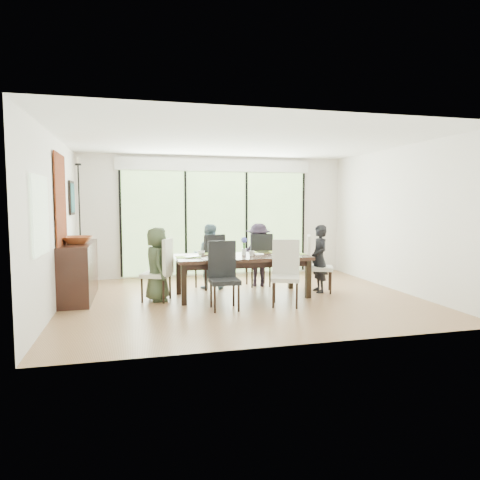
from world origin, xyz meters
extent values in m
cube|color=brown|center=(0.00, 0.00, -0.01)|extent=(6.00, 5.00, 0.01)
cube|color=white|center=(0.00, 0.00, 2.71)|extent=(6.00, 5.00, 0.01)
cube|color=silver|center=(0.00, 2.51, 1.35)|extent=(6.00, 0.02, 2.70)
cube|color=silver|center=(0.00, -2.51, 1.35)|extent=(6.00, 0.02, 2.70)
cube|color=silver|center=(-3.01, 0.00, 1.35)|extent=(0.02, 5.00, 2.70)
cube|color=beige|center=(3.01, 0.00, 1.35)|extent=(0.02, 5.00, 2.70)
cube|color=#598C3F|center=(0.00, 2.47, 1.20)|extent=(4.20, 0.02, 2.30)
cube|color=white|center=(0.00, 2.46, 2.50)|extent=(4.40, 0.06, 0.28)
cube|color=black|center=(-2.10, 2.46, 1.20)|extent=(0.05, 0.04, 2.30)
cube|color=black|center=(-0.70, 2.46, 1.20)|extent=(0.05, 0.04, 2.30)
cube|color=black|center=(0.70, 2.46, 1.20)|extent=(0.05, 0.04, 2.30)
cube|color=black|center=(2.10, 2.46, 1.20)|extent=(0.05, 0.04, 2.30)
cube|color=#8CAD7F|center=(-2.97, -1.20, 1.50)|extent=(0.02, 0.90, 1.00)
cube|color=brown|center=(0.00, 3.40, -0.05)|extent=(6.00, 1.80, 0.10)
cube|color=#503522|center=(0.00, 4.20, 0.55)|extent=(6.00, 0.08, 0.06)
sphere|color=#14380F|center=(-1.80, 5.20, 1.44)|extent=(3.20, 3.20, 3.20)
sphere|color=#14380F|center=(0.40, 5.80, 1.80)|extent=(4.00, 4.00, 4.00)
sphere|color=#14380F|center=(2.20, 5.00, 1.26)|extent=(2.80, 2.80, 2.80)
sphere|color=#14380F|center=(-0.60, 6.50, 1.62)|extent=(3.60, 3.60, 3.60)
cube|color=black|center=(0.03, 0.20, 0.70)|extent=(2.33, 1.07, 0.06)
cube|color=black|center=(0.03, 0.20, 0.61)|extent=(2.13, 0.87, 0.10)
cube|color=black|center=(-1.05, -0.23, 0.33)|extent=(0.09, 0.09, 0.67)
cube|color=black|center=(1.11, -0.23, 0.33)|extent=(0.09, 0.09, 0.67)
cube|color=black|center=(-1.05, 0.63, 0.33)|extent=(0.09, 0.09, 0.67)
cube|color=black|center=(1.11, 0.63, 0.33)|extent=(0.09, 0.09, 0.67)
imported|color=#37432D|center=(-1.45, 0.20, 0.63)|extent=(0.39, 0.60, 1.25)
imported|color=black|center=(1.51, 0.20, 0.63)|extent=(0.39, 0.60, 1.25)
imported|color=#6E8FA0|center=(-0.42, 1.03, 0.63)|extent=(0.66, 0.50, 1.25)
imported|color=#251C2B|center=(0.58, 1.03, 0.63)|extent=(0.66, 0.51, 1.25)
cube|color=#95C747|center=(-0.92, 0.20, 0.73)|extent=(0.43, 0.31, 0.01)
cube|color=#80A83C|center=(0.98, 0.20, 0.73)|extent=(0.43, 0.31, 0.01)
cube|color=#84A33A|center=(-0.42, 0.60, 0.73)|extent=(0.43, 0.31, 0.01)
cube|color=#A6C546|center=(0.58, 0.60, 0.73)|extent=(0.43, 0.31, 0.01)
cube|color=white|center=(-0.52, -0.10, 0.73)|extent=(0.43, 0.31, 0.01)
cube|color=black|center=(-0.32, 0.55, 0.74)|extent=(0.25, 0.17, 0.01)
cube|color=black|center=(0.53, 0.55, 0.74)|extent=(0.23, 0.16, 0.01)
cube|color=white|center=(0.73, 0.15, 0.73)|extent=(0.29, 0.21, 0.00)
cube|color=white|center=(-0.52, -0.10, 0.74)|extent=(0.25, 0.25, 0.02)
cube|color=orange|center=(-0.52, -0.10, 0.76)|extent=(0.19, 0.19, 0.01)
cylinder|color=silver|center=(0.08, 0.25, 0.79)|extent=(0.08, 0.08, 0.12)
cylinder|color=#337226|center=(0.08, 0.25, 0.90)|extent=(0.04, 0.04, 0.16)
sphere|color=#4F55C5|center=(0.08, 0.25, 1.00)|extent=(0.11, 0.11, 0.11)
imported|color=silver|center=(-0.82, 0.10, 0.74)|extent=(0.38, 0.35, 0.03)
imported|color=white|center=(-0.67, 0.35, 0.77)|extent=(0.17, 0.17, 0.09)
imported|color=white|center=(0.18, 0.10, 0.77)|extent=(0.11, 0.11, 0.09)
imported|color=white|center=(0.83, 0.30, 0.77)|extent=(0.17, 0.17, 0.09)
imported|color=white|center=(0.28, 0.25, 0.74)|extent=(0.20, 0.24, 0.02)
cube|color=black|center=(-2.76, 0.69, 0.48)|extent=(0.48, 1.72, 0.97)
imported|color=brown|center=(-2.76, 0.59, 1.03)|extent=(0.51, 0.51, 0.12)
cylinder|color=black|center=(-2.76, 1.04, 0.99)|extent=(0.11, 0.11, 0.04)
cylinder|color=black|center=(-2.76, 1.04, 1.67)|extent=(0.03, 0.03, 1.34)
cylinder|color=black|center=(-2.76, 1.04, 2.33)|extent=(0.11, 0.11, 0.03)
cylinder|color=silver|center=(-2.76, 1.04, 2.40)|extent=(0.04, 0.04, 0.11)
cube|color=#953415|center=(-2.97, 0.40, 1.70)|extent=(0.02, 1.00, 1.50)
cube|color=black|center=(-2.97, 1.70, 1.75)|extent=(0.03, 0.55, 0.65)
cube|color=#17464A|center=(-2.95, 1.70, 1.75)|extent=(0.01, 0.45, 0.55)
camera|label=1|loc=(-1.81, -7.07, 1.66)|focal=32.00mm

